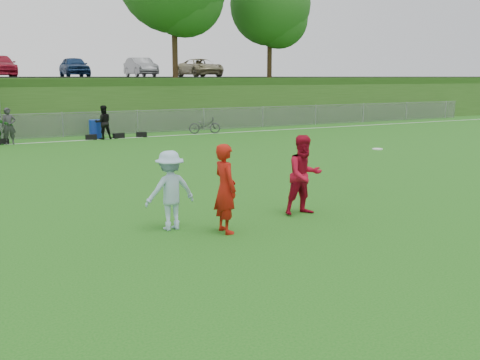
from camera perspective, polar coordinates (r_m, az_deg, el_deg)
ground at (r=10.54m, az=0.06°, el=-6.15°), size 120.00×120.00×0.00m
sideline_far at (r=27.50m, az=-17.62°, el=3.99°), size 60.00×0.10×0.01m
fence at (r=29.40m, az=-18.39°, el=5.63°), size 58.00×0.06×1.30m
berm at (r=40.23m, az=-21.05°, el=7.97°), size 120.00×18.00×3.00m
parking_lot at (r=42.18m, az=-21.53°, el=10.16°), size 120.00×12.00×0.10m
tree_green_far at (r=40.88m, az=3.48°, el=17.79°), size 5.88×5.88×8.19m
car_row at (r=41.08m, az=-23.09°, el=11.12°), size 32.04×5.18×1.44m
spectator_row at (r=27.08m, az=-23.87°, el=5.26°), size 8.70×0.79×1.69m
gear_bags at (r=27.77m, az=-15.65°, el=4.43°), size 7.29×0.47×0.26m
player_red_left at (r=10.68m, az=-1.58°, el=-0.92°), size 0.45×0.67×1.81m
player_red_center at (r=12.19m, az=6.87°, el=0.52°), size 0.91×0.72×1.82m
player_blue at (r=11.00m, az=-7.46°, el=-1.11°), size 1.09×0.66×1.64m
frisbee at (r=14.54m, az=14.45°, el=3.22°), size 0.27×0.27×0.02m
recycling_bin at (r=28.34m, az=-15.17°, el=5.27°), size 0.73×0.73×0.94m
bicycle at (r=29.73m, az=-3.79°, el=5.84°), size 1.83×1.09×0.91m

